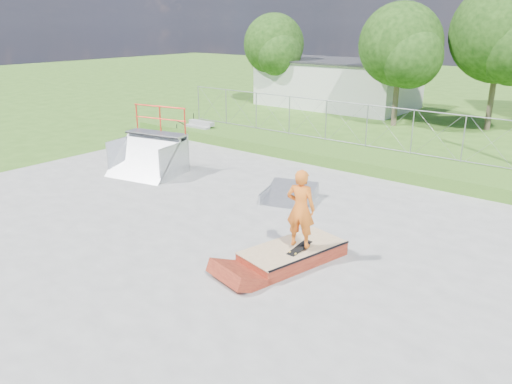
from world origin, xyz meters
TOP-DOWN VIEW (x-y plane):
  - ground at (0.00, 0.00)m, footprint 120.00×120.00m
  - concrete_pad at (0.00, 0.00)m, footprint 20.00×16.00m
  - grass_berm at (0.00, 9.50)m, footprint 24.00×3.00m
  - grind_box at (3.16, 0.43)m, footprint 1.83×2.82m
  - quarter_pipe at (-5.37, 2.96)m, footprint 2.88×2.58m
  - flat_bank_ramp at (0.61, 3.91)m, footprint 1.98×2.05m
  - skateboard at (3.37, 0.39)m, footprint 0.24×0.80m
  - skater at (3.37, 0.39)m, footprint 0.79×0.62m
  - concrete_stairs at (-8.50, 8.70)m, footprint 1.50×1.60m
  - chain_link_fence at (0.00, 10.50)m, footprint 20.00×0.06m
  - utility_building_flat at (-8.00, 22.00)m, footprint 10.00×6.00m
  - tree_left_near at (-1.75, 17.83)m, footprint 4.76×4.48m
  - tree_center at (2.78, 19.81)m, footprint 5.44×5.12m
  - tree_left_far at (-11.77, 19.85)m, footprint 4.42×4.16m

SIDE VIEW (x-z plane):
  - ground at x=0.00m, z-range 0.00..0.00m
  - concrete_pad at x=0.00m, z-range 0.00..0.04m
  - grind_box at x=3.16m, z-range 0.00..0.39m
  - flat_bank_ramp at x=0.61m, z-range 0.00..0.48m
  - grass_berm at x=0.00m, z-range 0.00..0.50m
  - concrete_stairs at x=-8.50m, z-range 0.00..0.80m
  - skateboard at x=3.37m, z-range 0.37..0.50m
  - quarter_pipe at x=-5.37m, z-range 0.00..2.51m
  - skater at x=3.37m, z-range 0.43..2.33m
  - chain_link_fence at x=0.00m, z-range 0.50..2.30m
  - utility_building_flat at x=-8.00m, z-range 0.00..3.00m
  - tree_left_far at x=-11.77m, z-range 0.85..7.02m
  - tree_left_near at x=-1.75m, z-range 0.91..7.56m
  - tree_center at x=2.78m, z-range 1.05..8.65m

